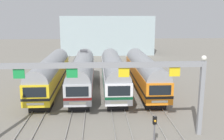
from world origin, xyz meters
TOP-DOWN VIEW (x-y plane):
  - ground_plane at (0.00, 0.00)m, footprint 160.00×160.00m
  - track_bed at (-0.00, 17.00)m, footprint 14.15×70.00m
  - commuter_train_yellow at (-6.32, -0.01)m, footprint 2.88×18.06m
  - commuter_train_stainless at (-2.11, -0.00)m, footprint 2.88×18.06m
  - commuter_train_white at (2.11, -0.01)m, footprint 2.88×18.06m
  - commuter_train_orange at (6.32, -0.01)m, footprint 2.88×18.06m
  - catenary_gantry at (0.00, -13.50)m, footprint 17.89×0.44m
  - yard_signal_mast at (4.22, -15.98)m, footprint 0.28×0.35m
  - maintenance_building at (2.71, 36.14)m, footprint 23.95×10.00m

SIDE VIEW (x-z plane):
  - ground_plane at x=0.00m, z-range 0.00..0.00m
  - track_bed at x=0.00m, z-range 0.00..0.15m
  - yard_signal_mast at x=4.22m, z-range 0.56..3.36m
  - commuter_train_yellow at x=-6.32m, z-range 0.30..5.07m
  - commuter_train_white at x=2.11m, z-range 0.30..5.07m
  - commuter_train_orange at x=6.32m, z-range 0.30..5.07m
  - commuter_train_stainless at x=-2.11m, z-range 0.16..5.21m
  - maintenance_building at x=2.71m, z-range 0.00..10.02m
  - catenary_gantry at x=0.00m, z-range 1.64..8.61m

